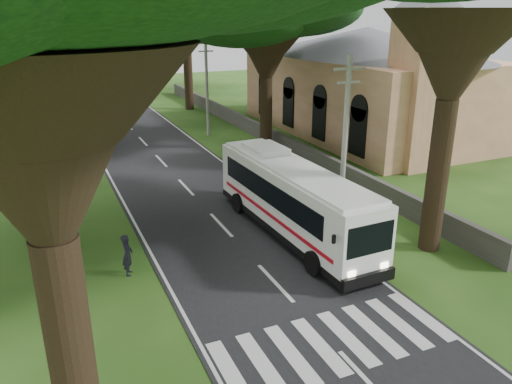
# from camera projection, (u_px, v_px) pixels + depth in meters

# --- Properties ---
(ground) EXTENTS (140.00, 140.00, 0.00)m
(ground) POSITION_uv_depth(u_px,v_px,m) (300.00, 310.00, 17.37)
(ground) COLOR #244915
(ground) RESTS_ON ground
(road) EXTENTS (8.00, 120.00, 0.04)m
(road) POSITION_uv_depth(u_px,v_px,m) (146.00, 144.00, 38.83)
(road) COLOR black
(road) RESTS_ON ground
(crosswalk) EXTENTS (8.00, 3.00, 0.01)m
(crosswalk) POSITION_uv_depth(u_px,v_px,m) (331.00, 343.00, 15.65)
(crosswalk) COLOR silver
(crosswalk) RESTS_ON ground
(property_wall) EXTENTS (0.35, 50.00, 1.20)m
(property_wall) POSITION_uv_depth(u_px,v_px,m) (256.00, 129.00, 41.20)
(property_wall) COLOR #383533
(property_wall) RESTS_ON ground
(church) EXTENTS (14.00, 24.00, 11.60)m
(church) POSITION_uv_depth(u_px,v_px,m) (367.00, 74.00, 41.00)
(church) COLOR tan
(church) RESTS_ON ground
(pole_near) EXTENTS (1.60, 0.24, 8.00)m
(pole_near) POSITION_uv_depth(u_px,v_px,m) (345.00, 140.00, 23.19)
(pole_near) COLOR gray
(pole_near) RESTS_ON ground
(pole_mid) EXTENTS (1.60, 0.24, 8.00)m
(pole_mid) POSITION_uv_depth(u_px,v_px,m) (207.00, 85.00, 40.36)
(pole_mid) COLOR gray
(pole_mid) RESTS_ON ground
(pole_far) EXTENTS (1.60, 0.24, 8.00)m
(pole_far) POSITION_uv_depth(u_px,v_px,m) (151.00, 63.00, 57.53)
(pole_far) COLOR gray
(pole_far) RESTS_ON ground
(tree_r_mida) EXTENTS (13.18, 13.18, 13.42)m
(tree_r_mida) POSITION_uv_depth(u_px,v_px,m) (267.00, 0.00, 34.00)
(tree_r_mida) COLOR black
(tree_r_mida) RESTS_ON ground
(coach_bus) EXTENTS (2.93, 11.25, 3.29)m
(coach_bus) POSITION_uv_depth(u_px,v_px,m) (292.00, 198.00, 22.76)
(coach_bus) COLOR white
(coach_bus) RESTS_ON ground
(distant_car_b) EXTENTS (1.57, 4.04, 1.31)m
(distant_car_b) POSITION_uv_depth(u_px,v_px,m) (73.00, 87.00, 63.13)
(distant_car_b) COLOR navy
(distant_car_b) RESTS_ON road
(distant_car_c) EXTENTS (2.70, 4.70, 1.28)m
(distant_car_c) POSITION_uv_depth(u_px,v_px,m) (102.00, 81.00, 69.08)
(distant_car_c) COLOR maroon
(distant_car_c) RESTS_ON road
(pedestrian) EXTENTS (0.57, 0.71, 1.70)m
(pedestrian) POSITION_uv_depth(u_px,v_px,m) (127.00, 255.00, 19.47)
(pedestrian) COLOR black
(pedestrian) RESTS_ON ground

